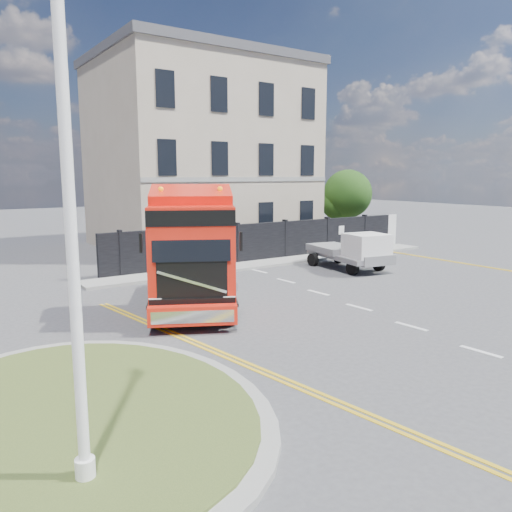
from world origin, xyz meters
TOP-DOWN VIEW (x-y plane):
  - ground at (0.00, 0.00)m, footprint 120.00×120.00m
  - traffic_island at (-7.00, -3.00)m, footprint 6.80×6.80m
  - hoarding_fence at (6.55, 9.00)m, footprint 18.80×0.25m
  - georgian_building at (6.00, 16.50)m, footprint 12.30×10.30m
  - tree at (14.38, 12.10)m, footprint 3.20×3.20m
  - pavement_far at (6.00, 8.10)m, footprint 20.00×1.60m
  - truck at (-1.99, 2.18)m, footprint 5.25×7.06m
  - flatbed_pickup at (7.63, 4.25)m, footprint 2.44×4.58m
  - lamppost_island at (-7.50, -5.20)m, footprint 0.22×0.45m

SIDE VIEW (x-z plane):
  - ground at x=0.00m, z-range 0.00..0.00m
  - pavement_far at x=6.00m, z-range 0.00..0.12m
  - traffic_island at x=-7.00m, z-range 0.00..0.16m
  - flatbed_pickup at x=7.63m, z-range 0.07..1.87m
  - hoarding_fence at x=6.55m, z-range 0.00..2.00m
  - truck at x=-1.99m, z-range -0.21..3.79m
  - tree at x=14.38m, z-range 0.65..5.45m
  - lamppost_island at x=-7.50m, z-range 0.15..7.37m
  - georgian_building at x=6.00m, z-range -0.63..12.17m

